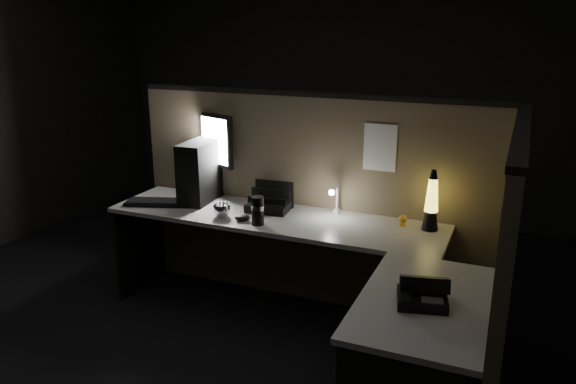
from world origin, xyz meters
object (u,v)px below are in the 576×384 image
at_px(monitor, 210,146).
at_px(lava_lamp, 431,205).
at_px(keyboard, 161,203).
at_px(pc_tower, 201,171).
at_px(desk_phone, 422,293).

height_order(monitor, lava_lamp, monitor).
distance_m(monitor, keyboard, 0.56).
relative_size(pc_tower, desk_phone, 1.65).
distance_m(pc_tower, lava_lamp, 1.65).
bearing_deg(keyboard, pc_tower, 24.82).
bearing_deg(pc_tower, monitor, 90.23).
height_order(keyboard, desk_phone, desk_phone).
relative_size(keyboard, lava_lamp, 1.29).
relative_size(lava_lamp, desk_phone, 1.47).
distance_m(lava_lamp, desk_phone, 1.01).
bearing_deg(desk_phone, lava_lamp, 84.09).
relative_size(pc_tower, lava_lamp, 1.12).
height_order(monitor, keyboard, monitor).
distance_m(monitor, lava_lamp, 1.68).
xyz_separation_m(keyboard, lava_lamp, (1.86, 0.23, 0.15)).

